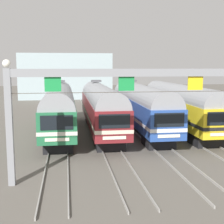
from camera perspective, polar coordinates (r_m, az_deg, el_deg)
ground_plane at (r=32.20m, az=1.65°, el=-3.57°), size 160.00×160.00×0.00m
track_bed at (r=48.79m, az=-1.75°, el=0.57°), size 13.80×70.00×0.15m
commuter_train_green at (r=31.30m, az=-9.49°, el=0.97°), size 2.88×18.06×5.05m
commuter_train_maroon at (r=31.47m, az=-2.01°, el=1.11°), size 2.88×18.06×5.05m
commuter_train_blue at (r=32.17m, az=5.27°, el=1.24°), size 2.88×18.06×5.05m
commuter_train_yellow at (r=33.35m, az=12.14°, el=1.34°), size 2.88×18.06×4.77m
catenary_gantry at (r=18.42m, az=8.89°, el=3.53°), size 17.54×0.44×6.97m
maintenance_building at (r=67.94m, az=-8.37°, el=6.48°), size 18.63×10.00×9.19m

